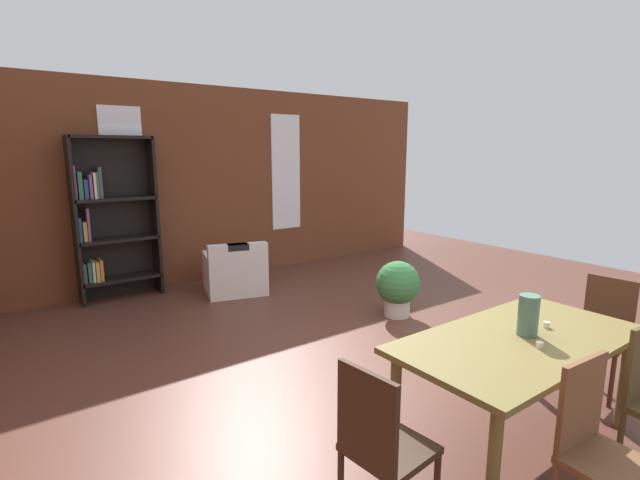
# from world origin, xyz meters

# --- Properties ---
(ground_plane) EXTENTS (11.44, 11.44, 0.00)m
(ground_plane) POSITION_xyz_m (0.00, 0.00, 0.00)
(ground_plane) COLOR brown
(back_wall_brick) EXTENTS (8.42, 0.12, 2.94)m
(back_wall_brick) POSITION_xyz_m (0.00, 4.46, 1.47)
(back_wall_brick) COLOR brown
(back_wall_brick) RESTS_ON ground
(window_pane_0) EXTENTS (0.55, 0.02, 1.91)m
(window_pane_0) POSITION_xyz_m (-1.30, 4.39, 1.61)
(window_pane_0) COLOR white
(window_pane_1) EXTENTS (0.55, 0.02, 1.91)m
(window_pane_1) POSITION_xyz_m (1.30, 4.39, 1.61)
(window_pane_1) COLOR white
(dining_table) EXTENTS (1.78, 0.91, 0.77)m
(dining_table) POSITION_xyz_m (-0.10, -0.78, 0.68)
(dining_table) COLOR brown
(dining_table) RESTS_ON ground
(vase_on_table) EXTENTS (0.13, 0.13, 0.28)m
(vase_on_table) POSITION_xyz_m (-0.04, -0.78, 0.91)
(vase_on_table) COLOR #4C7266
(vase_on_table) RESTS_ON dining_table
(tealight_candle_0) EXTENTS (0.04, 0.04, 0.04)m
(tealight_candle_0) POSITION_xyz_m (0.20, -0.79, 0.79)
(tealight_candle_0) COLOR silver
(tealight_candle_0) RESTS_ON dining_table
(tealight_candle_1) EXTENTS (0.04, 0.04, 0.04)m
(tealight_candle_1) POSITION_xyz_m (-0.17, -0.94, 0.79)
(tealight_candle_1) COLOR silver
(tealight_candle_1) RESTS_ON dining_table
(dining_chair_head_left) EXTENTS (0.44, 0.44, 0.95)m
(dining_chair_head_left) POSITION_xyz_m (-1.37, -0.79, 0.51)
(dining_chair_head_left) COLOR #372417
(dining_chair_head_left) RESTS_ON ground
(dining_chair_near_left) EXTENTS (0.43, 0.43, 0.95)m
(dining_chair_near_left) POSITION_xyz_m (-0.50, -1.46, 0.51)
(dining_chair_near_left) COLOR brown
(dining_chair_near_left) RESTS_ON ground
(dining_chair_head_right) EXTENTS (0.43, 0.43, 0.95)m
(dining_chair_head_right) POSITION_xyz_m (1.16, -0.77, 0.51)
(dining_chair_head_right) COLOR #4C2E1D
(dining_chair_head_right) RESTS_ON ground
(bookshelf_tall) EXTENTS (1.04, 0.33, 2.17)m
(bookshelf_tall) POSITION_xyz_m (-1.56, 4.21, 1.10)
(bookshelf_tall) COLOR black
(bookshelf_tall) RESTS_ON ground
(armchair_white) EXTENTS (0.98, 0.98, 0.75)m
(armchair_white) POSITION_xyz_m (-0.12, 3.51, 0.28)
(armchair_white) COLOR white
(armchair_white) RESTS_ON ground
(potted_plant_by_shelf) EXTENTS (0.53, 0.53, 0.68)m
(potted_plant_by_shelf) POSITION_xyz_m (1.05, 1.47, 0.38)
(potted_plant_by_shelf) COLOR silver
(potted_plant_by_shelf) RESTS_ON ground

